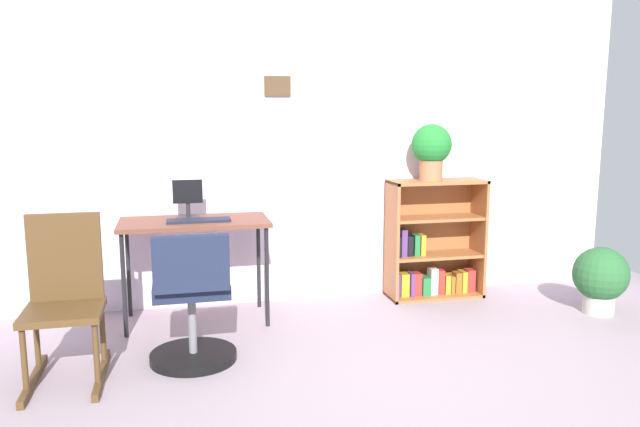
{
  "coord_description": "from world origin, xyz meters",
  "views": [
    {
      "loc": [
        -1.01,
        -2.65,
        1.51
      ],
      "look_at": [
        -0.08,
        1.34,
        0.82
      ],
      "focal_mm": 35.21,
      "sensor_mm": 36.0,
      "label": 1
    }
  ],
  "objects": [
    {
      "name": "ground_plane",
      "position": [
        0.0,
        0.0,
        0.0
      ],
      "size": [
        6.24,
        6.24,
        0.0
      ],
      "primitive_type": "plane",
      "color": "gray"
    },
    {
      "name": "wall_back",
      "position": [
        -0.0,
        2.15,
        1.21
      ],
      "size": [
        5.2,
        0.12,
        2.42
      ],
      "color": "silver",
      "rests_on": "ground_plane"
    },
    {
      "name": "desk",
      "position": [
        -0.89,
        1.74,
        0.67
      ],
      "size": [
        1.03,
        0.52,
        0.73
      ],
      "color": "brown",
      "rests_on": "ground_plane"
    },
    {
      "name": "monitor",
      "position": [
        -0.93,
        1.82,
        0.87
      ],
      "size": [
        0.21,
        0.17,
        0.28
      ],
      "color": "#262628",
      "rests_on": "desk"
    },
    {
      "name": "keyboard",
      "position": [
        -0.86,
        1.68,
        0.74
      ],
      "size": [
        0.43,
        0.14,
        0.02
      ],
      "primitive_type": "cube",
      "color": "#1B1E2F",
      "rests_on": "desk"
    },
    {
      "name": "office_chair",
      "position": [
        -0.94,
        0.97,
        0.35
      ],
      "size": [
        0.52,
        0.55,
        0.82
      ],
      "color": "black",
      "rests_on": "ground_plane"
    },
    {
      "name": "rocking_chair",
      "position": [
        -1.64,
        0.97,
        0.46
      ],
      "size": [
        0.42,
        0.64,
        0.92
      ],
      "color": "#4F361B",
      "rests_on": "ground_plane"
    },
    {
      "name": "bookshelf_low",
      "position": [
        0.99,
        1.95,
        0.41
      ],
      "size": [
        0.76,
        0.3,
        0.95
      ],
      "color": "#9F6034",
      "rests_on": "ground_plane"
    },
    {
      "name": "potted_plant_on_shelf",
      "position": [
        0.94,
        1.9,
        1.2
      ],
      "size": [
        0.31,
        0.31,
        0.44
      ],
      "color": "#9E6642",
      "rests_on": "bookshelf_low"
    },
    {
      "name": "potted_plant_floor",
      "position": [
        2.02,
        1.24,
        0.28
      ],
      "size": [
        0.4,
        0.4,
        0.5
      ],
      "color": "#B7B2A8",
      "rests_on": "ground_plane"
    }
  ]
}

